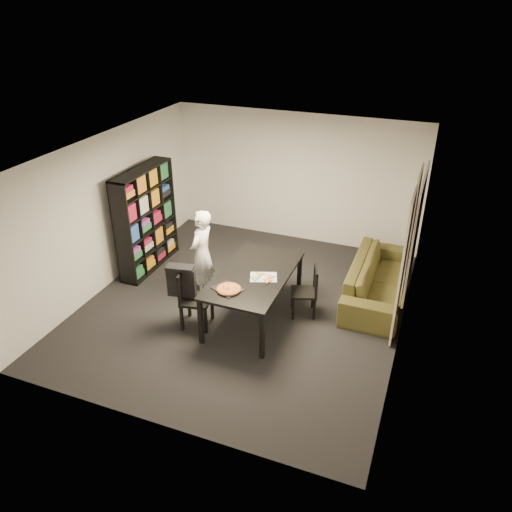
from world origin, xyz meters
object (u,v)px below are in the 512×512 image
at_px(bookshelf, 146,219).
at_px(person, 202,254).
at_px(baking_tray, 228,289).
at_px(pepperoni_pizza, 229,289).
at_px(dining_table, 254,278).
at_px(chair_left, 190,294).
at_px(chair_right, 309,288).
at_px(sofa, 379,279).

distance_m(bookshelf, person, 1.47).
height_order(baking_tray, pepperoni_pizza, pepperoni_pizza).
relative_size(bookshelf, person, 1.24).
distance_m(dining_table, person, 1.11).
distance_m(chair_left, pepperoni_pizza, 0.73).
relative_size(dining_table, person, 1.24).
xyz_separation_m(chair_right, person, (-1.83, -0.06, 0.29)).
height_order(dining_table, sofa, dining_table).
xyz_separation_m(bookshelf, pepperoni_pizza, (2.26, -1.43, -0.13)).
relative_size(baking_tray, sofa, 0.17).
distance_m(bookshelf, chair_left, 2.14).
relative_size(person, pepperoni_pizza, 4.38).
xyz_separation_m(chair_left, pepperoni_pizza, (0.67, -0.05, 0.28)).
bearing_deg(bookshelf, person, -20.52).
height_order(bookshelf, pepperoni_pizza, bookshelf).
distance_m(chair_right, pepperoni_pizza, 1.40).
bearing_deg(sofa, person, 109.17).
distance_m(dining_table, pepperoni_pizza, 0.61).
bearing_deg(chair_right, baking_tray, -65.68).
distance_m(person, baking_tray, 1.24).
bearing_deg(baking_tray, sofa, 43.90).
height_order(chair_left, person, person).
relative_size(chair_left, person, 0.62).
bearing_deg(dining_table, chair_right, 26.90).
bearing_deg(chair_left, pepperoni_pizza, -105.04).
height_order(chair_left, chair_right, chair_left).
distance_m(person, sofa, 2.99).
distance_m(dining_table, chair_left, 1.00).
relative_size(chair_right, sofa, 0.37).
xyz_separation_m(pepperoni_pizza, sofa, (1.90, 1.89, -0.48)).
bearing_deg(pepperoni_pizza, person, 134.31).
relative_size(dining_table, baking_tray, 4.75).
distance_m(bookshelf, pepperoni_pizza, 2.68).
bearing_deg(chair_left, chair_right, -70.86).
height_order(chair_left, sofa, chair_left).
distance_m(chair_left, baking_tray, 0.69).
distance_m(dining_table, chair_right, 0.91).
bearing_deg(chair_right, bookshelf, -117.91).
bearing_deg(baking_tray, dining_table, 70.71).
bearing_deg(sofa, chair_right, 133.66).
xyz_separation_m(bookshelf, baking_tray, (2.23, -1.40, -0.15)).
bearing_deg(dining_table, chair_left, -147.79).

